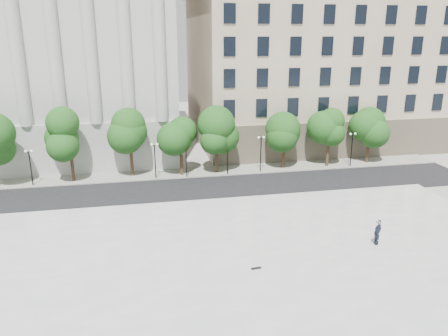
{
  "coord_description": "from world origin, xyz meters",
  "views": [
    {
      "loc": [
        -6.69,
        -24.88,
        15.74
      ],
      "look_at": [
        0.2,
        10.0,
        4.76
      ],
      "focal_mm": 35.0,
      "sensor_mm": 36.0,
      "label": 1
    }
  ],
  "objects_px": {
    "traffic_light_east": "(227,145)",
    "skateboard": "(256,268)",
    "traffic_light_west": "(186,145)",
    "person_lying": "(376,241)"
  },
  "relations": [
    {
      "from": "traffic_light_east",
      "to": "person_lying",
      "type": "relative_size",
      "value": 2.15
    },
    {
      "from": "traffic_light_west",
      "to": "traffic_light_east",
      "type": "xyz_separation_m",
      "value": [
        4.74,
        0.0,
        -0.13
      ]
    },
    {
      "from": "traffic_light_east",
      "to": "person_lying",
      "type": "height_order",
      "value": "traffic_light_east"
    },
    {
      "from": "traffic_light_east",
      "to": "skateboard",
      "type": "bearing_deg",
      "value": -96.47
    },
    {
      "from": "traffic_light_east",
      "to": "skateboard",
      "type": "xyz_separation_m",
      "value": [
        -2.47,
        -21.81,
        -3.16
      ]
    },
    {
      "from": "traffic_light_west",
      "to": "traffic_light_east",
      "type": "height_order",
      "value": "traffic_light_west"
    },
    {
      "from": "skateboard",
      "to": "person_lying",
      "type": "bearing_deg",
      "value": 3.79
    },
    {
      "from": "traffic_light_west",
      "to": "traffic_light_east",
      "type": "bearing_deg",
      "value": 0.0
    },
    {
      "from": "traffic_light_east",
      "to": "person_lying",
      "type": "bearing_deg",
      "value": -69.87
    },
    {
      "from": "person_lying",
      "to": "skateboard",
      "type": "xyz_separation_m",
      "value": [
        -9.85,
        -1.69,
        -0.23
      ]
    }
  ]
}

